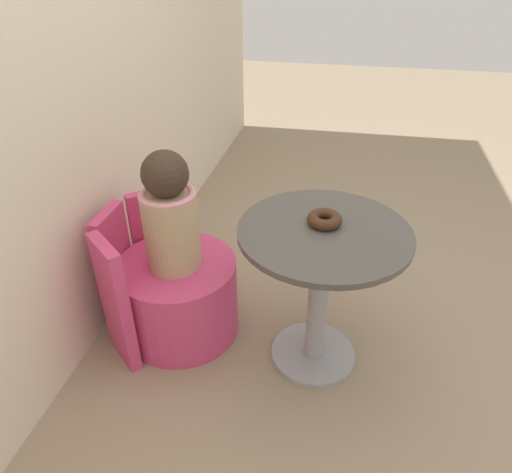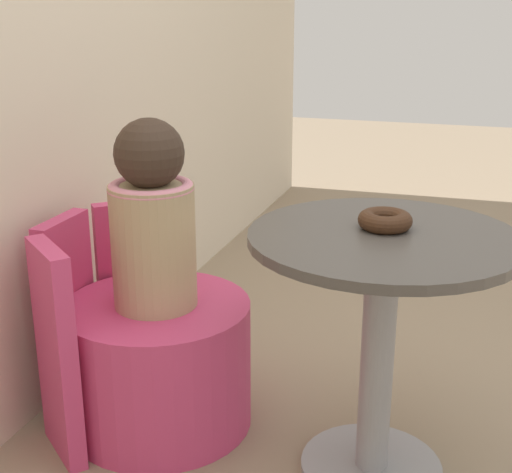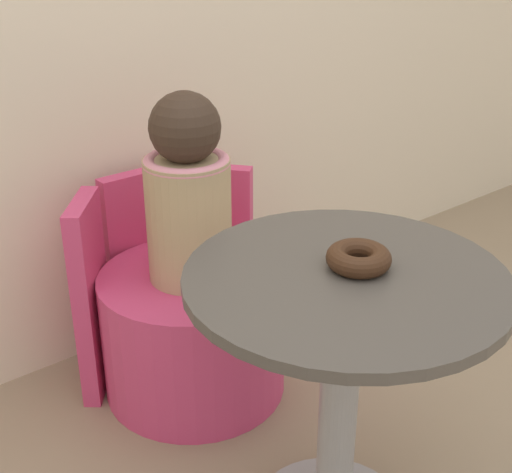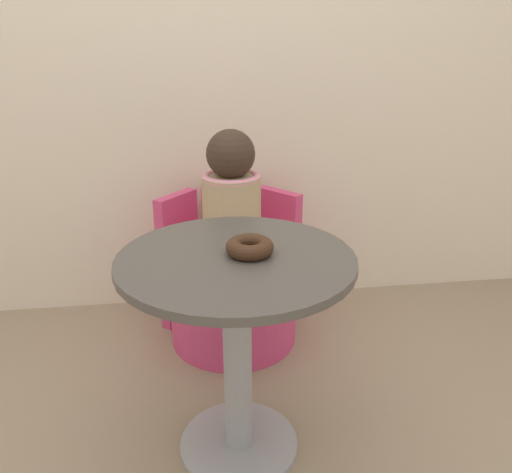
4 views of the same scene
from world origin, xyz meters
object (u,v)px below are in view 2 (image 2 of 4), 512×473
Objects in this scene: donut at (385,220)px; child_figure at (152,220)px; round_table at (380,304)px; tub_chair at (159,363)px.

child_figure is at bearing 89.58° from donut.
round_table is at bearing -171.53° from donut.
child_figure is 3.96× the size of donut.
round_table is at bearing -93.91° from child_figure.
tub_chair is at bearing 0.00° from child_figure.
tub_chair is at bearing 89.58° from donut.
tub_chair is 0.80m from donut.
donut is (-0.00, -0.63, 0.06)m from child_figure.
tub_chair is (0.04, 0.64, -0.29)m from round_table.
child_figure is (-0.00, 0.00, 0.44)m from tub_chair.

